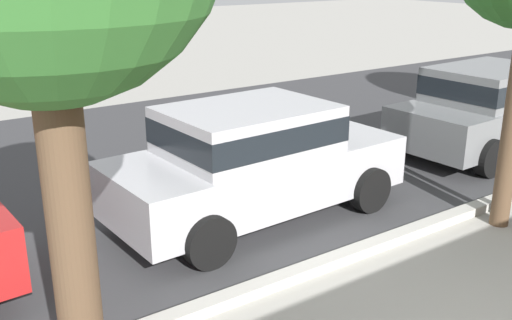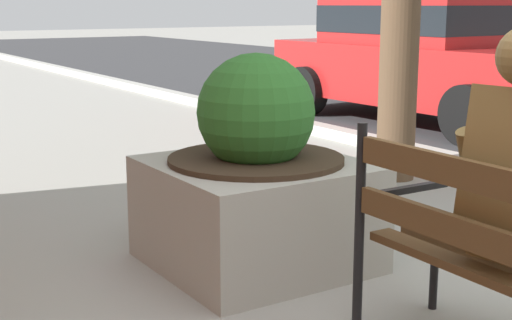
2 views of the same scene
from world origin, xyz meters
name	(u,v)px [view 1 (image 1 of 2)]	position (x,y,z in m)	size (l,w,h in m)	color
street_surface	(147,163)	(0.00, 7.50, 0.00)	(60.00, 9.00, 0.01)	#38383A
curb_stone	(320,265)	(0.00, 2.90, 0.06)	(60.00, 0.20, 0.12)	#B2AFA8
parked_car_silver	(253,158)	(0.25, 4.59, 0.84)	(4.17, 2.06, 1.56)	#B7B7BC
parked_car_grey	(491,106)	(5.52, 4.59, 0.84)	(4.17, 2.06, 1.56)	slate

